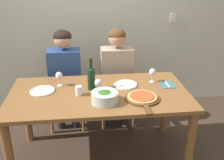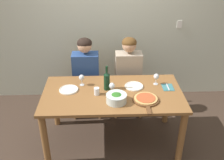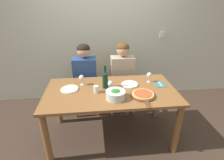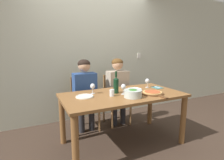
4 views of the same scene
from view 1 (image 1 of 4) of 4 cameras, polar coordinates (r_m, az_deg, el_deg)
The scene contains 17 objects.
ground_plane at distance 2.96m, azimuth -2.53°, elevation -16.19°, with size 40.00×40.00×0.00m, color #3D2D23.
back_wall at distance 3.57m, azimuth -4.36°, elevation 14.67°, with size 10.00×0.06×2.70m.
dining_table at distance 2.60m, azimuth -2.78°, elevation -5.01°, with size 1.74×0.90×0.77m.
chair_left at distance 3.35m, azimuth -9.84°, elevation -1.37°, with size 0.42×0.42×0.92m.
chair_right at distance 3.37m, azimuth 0.82°, elevation -0.90°, with size 0.42×0.42×0.92m.
person_woman at distance 3.16m, azimuth -10.24°, elevation 1.88°, with size 0.47×0.51×1.24m.
person_man at distance 3.17m, azimuth 1.09°, elevation 2.36°, with size 0.47×0.51×1.24m.
wine_bottle at distance 2.57m, azimuth -4.54°, elevation 0.60°, with size 0.08×0.08×0.32m.
broccoli_bowl at distance 2.34m, azimuth -1.63°, elevation -3.74°, with size 0.24×0.24×0.11m.
dinner_plate_left at distance 2.64m, azimuth -14.91°, elevation -2.28°, with size 0.24×0.24×0.02m.
dinner_plate_right at distance 2.69m, azimuth 2.97°, elevation -1.00°, with size 0.24×0.24×0.02m.
pizza_on_board at distance 2.42m, azimuth 6.62°, elevation -3.89°, with size 0.32×0.46×0.04m.
wine_glass_left at distance 2.70m, azimuth -11.46°, elevation 0.80°, with size 0.07×0.07×0.15m.
wine_glass_right at distance 2.76m, azimuth 8.79°, elevation 1.57°, with size 0.07×0.07×0.15m.
wine_glass_centre at distance 2.48m, azimuth -3.03°, elevation -0.79°, with size 0.07×0.07×0.15m.
water_tumbler at distance 2.49m, azimuth -7.27°, elevation -2.32°, with size 0.07×0.07×0.09m.
fork_on_napkin at distance 2.76m, azimuth 11.95°, elevation -0.98°, with size 0.14×0.18×0.01m.
Camera 1 is at (-0.13, -2.28, 1.89)m, focal length 42.00 mm.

